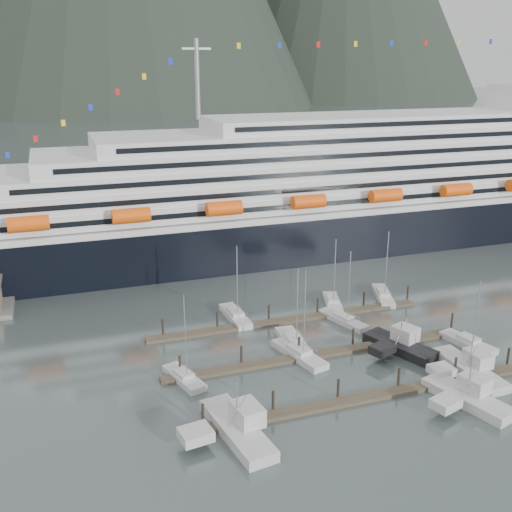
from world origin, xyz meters
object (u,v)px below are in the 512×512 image
object	(u,v)px
sailboat_e	(235,316)
trawler_c	(469,368)
cruise_ship	(364,192)
trawler_e	(400,345)
sailboat_c	(294,344)
sailboat_b	(299,355)
sailboat_h	(468,343)
sailboat_f	(333,303)
sailboat_d	(343,320)
trawler_a	(236,428)
sailboat_g	(383,296)
trawler_d	(467,397)
sailboat_a	(184,378)

from	to	relation	value
sailboat_e	trawler_c	distance (m)	38.38
cruise_ship	trawler_e	xyz separation A→B (m)	(-22.98, -54.39, -11.10)
trawler_c	trawler_e	xyz separation A→B (m)	(-5.40, 9.27, 0.09)
sailboat_c	trawler_c	xyz separation A→B (m)	(19.98, -15.83, 0.42)
sailboat_b	sailboat_h	xyz separation A→B (m)	(26.19, -4.99, -0.02)
sailboat_f	sailboat_h	size ratio (longest dim) A/B	1.15
sailboat_e	sailboat_h	xyz separation A→B (m)	(31.01, -21.45, -0.01)
cruise_ship	sailboat_c	bearing A→B (deg)	-128.13
sailboat_d	sailboat_h	world-z (taller)	sailboat_d
sailboat_b	trawler_a	world-z (taller)	sailboat_b
sailboat_g	cruise_ship	bearing A→B (deg)	-2.85
sailboat_h	trawler_c	xyz separation A→B (m)	(-5.56, -7.27, 0.44)
sailboat_e	trawler_a	bearing A→B (deg)	160.07
cruise_ship	trawler_e	bearing A→B (deg)	-112.90
sailboat_h	trawler_a	bearing A→B (deg)	89.29
sailboat_c	sailboat_d	xyz separation A→B (m)	(11.24, 5.58, -0.03)
trawler_c	trawler_e	bearing A→B (deg)	28.06
cruise_ship	trawler_e	distance (m)	60.08
cruise_ship	trawler_d	world-z (taller)	cruise_ship
sailboat_f	trawler_a	distance (m)	42.57
cruise_ship	trawler_a	xyz separation A→B (m)	(-52.82, -66.90, -11.09)
sailboat_b	sailboat_c	bearing A→B (deg)	-24.61
cruise_ship	sailboat_c	xyz separation A→B (m)	(-37.56, -47.84, -11.61)
cruise_ship	sailboat_b	xyz separation A→B (m)	(-38.21, -51.41, -11.61)
sailboat_d	trawler_c	bearing A→B (deg)	-175.70
sailboat_f	trawler_e	xyz separation A→B (m)	(1.73, -19.44, 0.52)
sailboat_b	sailboat_d	bearing A→B (deg)	-66.59
sailboat_c	sailboat_e	xyz separation A→B (m)	(-5.48, 12.89, -0.01)
sailboat_f	trawler_c	bearing A→B (deg)	-148.14
sailboat_a	sailboat_h	size ratio (longest dim) A/B	1.18
sailboat_c	trawler_e	bearing A→B (deg)	-110.69
sailboat_g	sailboat_h	xyz separation A→B (m)	(2.31, -21.45, -0.01)
sailboat_g	sailboat_h	distance (m)	21.57
sailboat_d	sailboat_h	size ratio (longest dim) A/B	1.16
sailboat_b	trawler_a	size ratio (longest dim) A/B	1.03
sailboat_g	trawler_e	xyz separation A→B (m)	(-8.65, -19.44, 0.53)
sailboat_f	sailboat_h	xyz separation A→B (m)	(12.68, -21.45, -0.01)
sailboat_e	sailboat_d	bearing A→B (deg)	-116.50
sailboat_g	trawler_a	distance (m)	50.03
cruise_ship	sailboat_d	distance (m)	51.12
trawler_a	sailboat_b	bearing A→B (deg)	-52.01
cruise_ship	sailboat_a	bearing A→B (deg)	-136.74
trawler_a	sailboat_h	bearing A→B (deg)	-84.26
cruise_ship	trawler_d	bearing A→B (deg)	-108.00
sailboat_b	sailboat_g	distance (m)	29.00
cruise_ship	sailboat_a	distance (m)	77.62
sailboat_e	trawler_e	xyz separation A→B (m)	(20.06, -19.44, 0.52)
sailboat_b	sailboat_h	bearing A→B (deg)	-114.93
sailboat_e	sailboat_f	world-z (taller)	sailboat_e
sailboat_b	sailboat_e	world-z (taller)	sailboat_b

